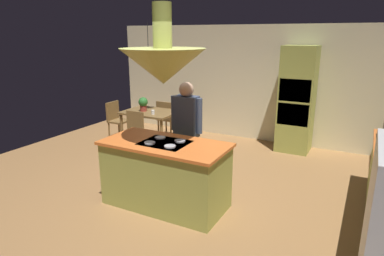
{
  "coord_description": "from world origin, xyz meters",
  "views": [
    {
      "loc": [
        2.36,
        -3.87,
        2.36
      ],
      "look_at": [
        0.1,
        0.4,
        1.0
      ],
      "focal_mm": 31.49,
      "sensor_mm": 36.0,
      "label": 1
    }
  ],
  "objects_px": {
    "chair_facing_island": "(132,130)",
    "potted_plant_on_table": "(143,103)",
    "chair_at_corner": "(116,118)",
    "person_at_island": "(187,128)",
    "dining_table": "(150,116)",
    "kitchen_island": "(166,174)",
    "cup_on_table": "(153,112)",
    "chair_by_back_wall": "(166,117)",
    "oven_tower": "(297,100)"
  },
  "relations": [
    {
      "from": "dining_table",
      "to": "chair_at_corner",
      "type": "height_order",
      "value": "chair_at_corner"
    },
    {
      "from": "dining_table",
      "to": "chair_at_corner",
      "type": "bearing_deg",
      "value": -180.0
    },
    {
      "from": "chair_facing_island",
      "to": "person_at_island",
      "type": "bearing_deg",
      "value": -24.79
    },
    {
      "from": "dining_table",
      "to": "chair_by_back_wall",
      "type": "bearing_deg",
      "value": 90.0
    },
    {
      "from": "dining_table",
      "to": "cup_on_table",
      "type": "relative_size",
      "value": 12.55
    },
    {
      "from": "chair_at_corner",
      "to": "chair_facing_island",
      "type": "bearing_deg",
      "value": -124.03
    },
    {
      "from": "kitchen_island",
      "to": "dining_table",
      "type": "xyz_separation_m",
      "value": [
        -1.7,
        2.1,
        0.19
      ]
    },
    {
      "from": "person_at_island",
      "to": "chair_facing_island",
      "type": "relative_size",
      "value": 1.91
    },
    {
      "from": "kitchen_island",
      "to": "chair_facing_island",
      "type": "xyz_separation_m",
      "value": [
        -1.7,
        1.46,
        0.03
      ]
    },
    {
      "from": "chair_at_corner",
      "to": "cup_on_table",
      "type": "height_order",
      "value": "chair_at_corner"
    },
    {
      "from": "chair_by_back_wall",
      "to": "chair_at_corner",
      "type": "height_order",
      "value": "same"
    },
    {
      "from": "person_at_island",
      "to": "dining_table",
      "type": "bearing_deg",
      "value": 139.71
    },
    {
      "from": "oven_tower",
      "to": "chair_at_corner",
      "type": "distance_m",
      "value": 3.96
    },
    {
      "from": "person_at_island",
      "to": "chair_by_back_wall",
      "type": "relative_size",
      "value": 1.91
    },
    {
      "from": "oven_tower",
      "to": "chair_by_back_wall",
      "type": "xyz_separation_m",
      "value": [
        -2.8,
        -0.51,
        -0.57
      ]
    },
    {
      "from": "person_at_island",
      "to": "chair_by_back_wall",
      "type": "bearing_deg",
      "value": 129.03
    },
    {
      "from": "kitchen_island",
      "to": "chair_at_corner",
      "type": "xyz_separation_m",
      "value": [
        -2.64,
        2.1,
        0.03
      ]
    },
    {
      "from": "oven_tower",
      "to": "chair_facing_island",
      "type": "distance_m",
      "value": 3.37
    },
    {
      "from": "kitchen_island",
      "to": "dining_table",
      "type": "height_order",
      "value": "kitchen_island"
    },
    {
      "from": "chair_facing_island",
      "to": "chair_by_back_wall",
      "type": "height_order",
      "value": "same"
    },
    {
      "from": "chair_by_back_wall",
      "to": "cup_on_table",
      "type": "relative_size",
      "value": 9.67
    },
    {
      "from": "person_at_island",
      "to": "cup_on_table",
      "type": "bearing_deg",
      "value": 140.4
    },
    {
      "from": "person_at_island",
      "to": "chair_facing_island",
      "type": "bearing_deg",
      "value": 155.21
    },
    {
      "from": "chair_at_corner",
      "to": "oven_tower",
      "type": "bearing_deg",
      "value": -73.02
    },
    {
      "from": "dining_table",
      "to": "person_at_island",
      "type": "relative_size",
      "value": 0.68
    },
    {
      "from": "kitchen_island",
      "to": "chair_facing_island",
      "type": "height_order",
      "value": "kitchen_island"
    },
    {
      "from": "dining_table",
      "to": "potted_plant_on_table",
      "type": "relative_size",
      "value": 3.77
    },
    {
      "from": "person_at_island",
      "to": "cup_on_table",
      "type": "distance_m",
      "value": 1.88
    },
    {
      "from": "dining_table",
      "to": "chair_facing_island",
      "type": "xyz_separation_m",
      "value": [
        0.0,
        -0.64,
        -0.15
      ]
    },
    {
      "from": "chair_facing_island",
      "to": "chair_by_back_wall",
      "type": "distance_m",
      "value": 1.27
    },
    {
      "from": "oven_tower",
      "to": "cup_on_table",
      "type": "bearing_deg",
      "value": -152.44
    },
    {
      "from": "chair_facing_island",
      "to": "dining_table",
      "type": "bearing_deg",
      "value": 90.0
    },
    {
      "from": "chair_facing_island",
      "to": "cup_on_table",
      "type": "xyz_separation_m",
      "value": [
        0.21,
        0.43,
        0.3
      ]
    },
    {
      "from": "person_at_island",
      "to": "chair_at_corner",
      "type": "relative_size",
      "value": 1.91
    },
    {
      "from": "oven_tower",
      "to": "chair_at_corner",
      "type": "relative_size",
      "value": 2.46
    },
    {
      "from": "potted_plant_on_table",
      "to": "chair_facing_island",
      "type": "bearing_deg",
      "value": -76.46
    },
    {
      "from": "cup_on_table",
      "to": "dining_table",
      "type": "bearing_deg",
      "value": 135.35
    },
    {
      "from": "person_at_island",
      "to": "chair_by_back_wall",
      "type": "xyz_separation_m",
      "value": [
        -1.65,
        2.04,
        -0.45
      ]
    },
    {
      "from": "kitchen_island",
      "to": "person_at_island",
      "type": "distance_m",
      "value": 0.85
    },
    {
      "from": "oven_tower",
      "to": "chair_by_back_wall",
      "type": "height_order",
      "value": "oven_tower"
    },
    {
      "from": "chair_at_corner",
      "to": "potted_plant_on_table",
      "type": "distance_m",
      "value": 0.91
    },
    {
      "from": "cup_on_table",
      "to": "kitchen_island",
      "type": "bearing_deg",
      "value": -51.79
    },
    {
      "from": "oven_tower",
      "to": "dining_table",
      "type": "bearing_deg",
      "value": -157.79
    },
    {
      "from": "chair_facing_island",
      "to": "chair_by_back_wall",
      "type": "relative_size",
      "value": 1.0
    },
    {
      "from": "chair_facing_island",
      "to": "potted_plant_on_table",
      "type": "bearing_deg",
      "value": 103.54
    },
    {
      "from": "chair_at_corner",
      "to": "potted_plant_on_table",
      "type": "xyz_separation_m",
      "value": [
        0.8,
        -0.05,
        0.42
      ]
    },
    {
      "from": "oven_tower",
      "to": "cup_on_table",
      "type": "xyz_separation_m",
      "value": [
        -2.59,
        -1.35,
        -0.26
      ]
    },
    {
      "from": "oven_tower",
      "to": "person_at_island",
      "type": "height_order",
      "value": "oven_tower"
    },
    {
      "from": "chair_by_back_wall",
      "to": "potted_plant_on_table",
      "type": "bearing_deg",
      "value": 78.48
    },
    {
      "from": "dining_table",
      "to": "cup_on_table",
      "type": "xyz_separation_m",
      "value": [
        0.21,
        -0.21,
        0.15
      ]
    }
  ]
}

